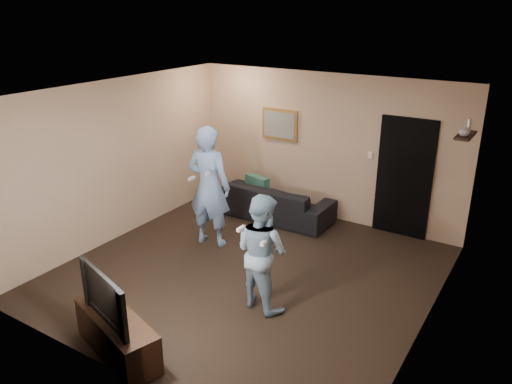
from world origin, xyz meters
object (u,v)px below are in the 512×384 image
Objects in this scene: wii_player_right at (262,252)px; tv_console at (117,335)px; wii_player_left at (209,187)px; sofa at (274,201)px; television at (112,294)px.

tv_console is at bearing -116.18° from wii_player_right.
wii_player_left is 1.97m from wii_player_right.
sofa is at bearing 116.93° from wii_player_right.
sofa is 1.40× the size of wii_player_right.
wii_player_right reaches higher than sofa.
television reaches higher than sofa.
sofa is at bearing 76.48° from wii_player_left.
wii_player_left reaches higher than sofa.
television is 0.51× the size of wii_player_left.
tv_console is (0.45, -4.22, -0.06)m from sofa.
tv_console is 1.27× the size of television.
wii_player_right is at bearing 81.34° from tv_console.
wii_player_left reaches higher than television.
wii_player_right reaches higher than tv_console.
wii_player_left is (-0.35, -1.45, 0.67)m from sofa.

